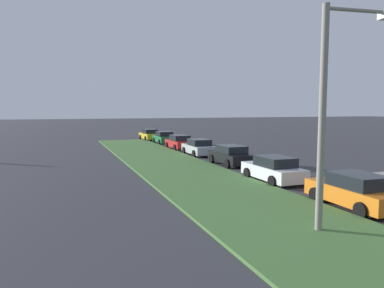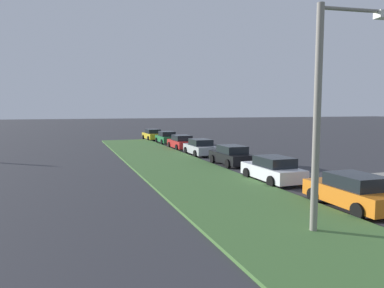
{
  "view_description": "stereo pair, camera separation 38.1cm",
  "coord_description": "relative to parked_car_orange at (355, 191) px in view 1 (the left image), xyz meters",
  "views": [
    {
      "loc": [
        -7.21,
        14.25,
        4.17
      ],
      "look_at": [
        15.2,
        6.05,
        1.83
      ],
      "focal_mm": 33.68,
      "sensor_mm": 36.0,
      "label": 1
    },
    {
      "loc": [
        -7.34,
        13.89,
        4.17
      ],
      "look_at": [
        15.2,
        6.05,
        1.83
      ],
      "focal_mm": 33.68,
      "sensor_mm": 36.0,
      "label": 2
    }
  ],
  "objects": [
    {
      "name": "parked_car_white",
      "position": [
        5.89,
        0.19,
        0.0
      ],
      "size": [
        4.31,
        2.05,
        1.47
      ],
      "rotation": [
        0.0,
        0.0,
        0.01
      ],
      "color": "silver",
      "rests_on": "ground"
    },
    {
      "name": "parked_car_black",
      "position": [
        12.34,
        -0.27,
        0.0
      ],
      "size": [
        4.33,
        2.07,
        1.47
      ],
      "rotation": [
        0.0,
        0.0,
        0.01
      ],
      "color": "black",
      "rests_on": "ground"
    },
    {
      "name": "streetlight",
      "position": [
        -2.07,
        3.17,
        3.67
      ],
      "size": [
        0.62,
        2.87,
        7.5
      ],
      "color": "gray",
      "rests_on": "ground"
    },
    {
      "name": "grass_median",
      "position": [
        5.59,
        4.04,
        -0.66
      ],
      "size": [
        60.0,
        6.0,
        0.12
      ],
      "primitive_type": "cube",
      "color": "#477238",
      "rests_on": "ground"
    },
    {
      "name": "parked_car_green",
      "position": [
        30.06,
        -0.09,
        0.0
      ],
      "size": [
        4.31,
        2.04,
        1.47
      ],
      "rotation": [
        0.0,
        0.0,
        -0.01
      ],
      "color": "#1E6B38",
      "rests_on": "ground"
    },
    {
      "name": "parked_car_orange",
      "position": [
        0.0,
        0.0,
        0.0
      ],
      "size": [
        4.34,
        2.09,
        1.47
      ],
      "rotation": [
        0.0,
        0.0,
        -0.02
      ],
      "color": "orange",
      "rests_on": "ground"
    },
    {
      "name": "parked_car_yellow",
      "position": [
        35.45,
        0.41,
        0.0
      ],
      "size": [
        4.38,
        2.18,
        1.47
      ],
      "rotation": [
        0.0,
        0.0,
        0.05
      ],
      "color": "gold",
      "rests_on": "ground"
    },
    {
      "name": "parked_car_silver",
      "position": [
        18.36,
        -0.03,
        0.0
      ],
      "size": [
        4.31,
        2.04,
        1.47
      ],
      "rotation": [
        0.0,
        0.0,
        -0.01
      ],
      "color": "#B2B5BA",
      "rests_on": "ground"
    },
    {
      "name": "parked_car_red",
      "position": [
        23.69,
        0.05,
        0.0
      ],
      "size": [
        4.33,
        2.07,
        1.47
      ],
      "rotation": [
        0.0,
        0.0,
        0.02
      ],
      "color": "red",
      "rests_on": "ground"
    }
  ]
}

